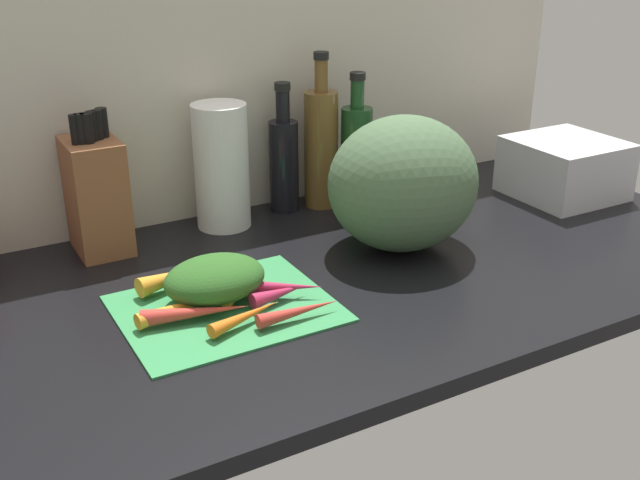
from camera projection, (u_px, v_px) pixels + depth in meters
The scene contains 20 objects.
ground_plane at pixel (325, 277), 140.32cm from camera, with size 170.00×80.00×3.00cm, color black.
wall_back at pixel (234, 72), 158.63cm from camera, with size 170.00×3.00×60.00cm, color beige.
cutting_board at pixel (226, 307), 125.61cm from camera, with size 34.45×28.60×0.80cm, color #338C4C.
carrot_0 at pixel (239, 281), 130.72cm from camera, with size 2.80×2.80×15.12cm, color orange.
carrot_1 at pixel (299, 311), 121.12cm from camera, with size 2.42×2.42×14.53cm, color red.
carrot_2 at pixel (174, 277), 131.35cm from camera, with size 3.52×3.52×13.59cm, color orange.
carrot_3 at pixel (246, 316), 119.63cm from camera, with size 2.37×2.37×13.78cm, color orange.
carrot_4 at pixel (280, 293), 126.48cm from camera, with size 2.73×2.73×10.48cm, color #B2264C.
carrot_5 at pixel (195, 312), 120.19cm from camera, with size 2.92×2.92×17.23cm, color red.
carrot_6 at pixel (234, 289), 127.32cm from camera, with size 3.38×3.38×13.83cm, color #B2264C.
carrot_7 at pixel (188, 305), 122.65cm from camera, with size 2.67×2.67×17.82cm, color orange.
carrot_8 at pixel (270, 287), 127.94cm from camera, with size 3.31×3.31×17.74cm, color #B2264C.
carrot_greens_pile at pixel (215, 279), 126.24cm from camera, with size 17.29×13.30×7.32cm, color #2D6023.
winter_squash at pixel (403, 184), 144.67cm from camera, with size 29.61×26.80×26.09cm, color #4C6B47.
knife_block at pixel (96, 194), 143.66cm from camera, with size 9.78×13.23×27.55cm.
paper_towel_roll at pixel (221, 167), 154.76cm from camera, with size 11.20×11.20×25.84cm, color white.
bottle_0 at pixel (284, 161), 164.32cm from camera, with size 6.41×6.41×28.13cm.
bottle_1 at pixel (321, 146), 165.85cm from camera, with size 7.46×7.46×34.00cm.
bottle_2 at pixel (356, 153), 167.15cm from camera, with size 6.91×6.91×29.61cm.
dish_rack at pixel (565, 168), 174.48cm from camera, with size 22.53×22.25×13.13cm, color silver.
Camera 1 is at (-62.86, -109.34, 60.39)cm, focal length 42.55 mm.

